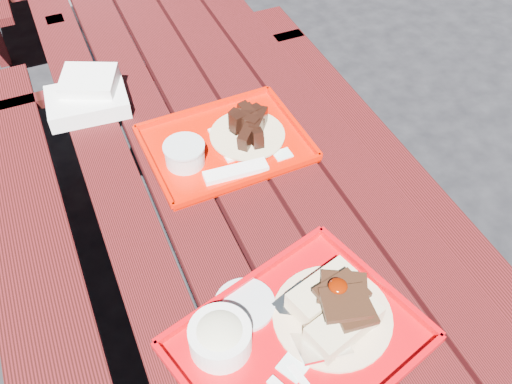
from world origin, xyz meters
TOP-DOWN VIEW (x-y plane):
  - ground at (0.00, 0.00)m, footprint 60.00×60.00m
  - picnic_table_near at (-0.00, 0.00)m, footprint 1.41×2.40m
  - near_tray at (-0.07, -0.50)m, footprint 0.56×0.48m
  - far_tray at (0.01, 0.09)m, footprint 0.44×0.35m
  - white_cloth at (-0.29, 0.42)m, footprint 0.24×0.21m

SIDE VIEW (x-z plane):
  - ground at x=0.00m, z-range 0.00..0.00m
  - picnic_table_near at x=0.00m, z-range 0.19..0.94m
  - far_tray at x=0.01m, z-range 0.74..0.81m
  - near_tray at x=-0.07m, z-range 0.71..0.86m
  - white_cloth at x=-0.29m, z-range 0.74..0.84m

